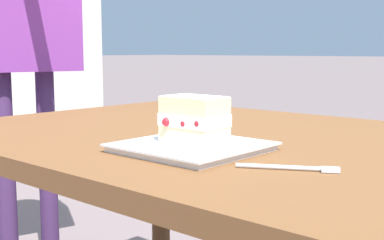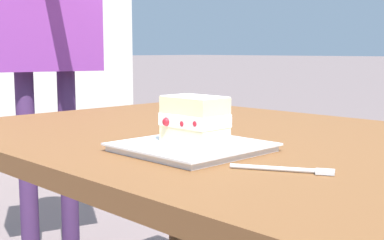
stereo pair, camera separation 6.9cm
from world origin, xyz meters
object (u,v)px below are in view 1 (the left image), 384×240
object	(u,v)px
dessert_fork	(295,168)
diner_person	(20,5)
patio_table	(214,169)
dessert_plate	(192,147)
cake_slice	(194,119)

from	to	relation	value
dessert_fork	diner_person	world-z (taller)	diner_person
patio_table	diner_person	xyz separation A→B (m)	(-1.11, 0.15, 0.47)
patio_table	diner_person	distance (m)	1.22
dessert_plate	diner_person	distance (m)	1.33
diner_person	cake_slice	bearing A→B (deg)	-16.22
patio_table	dessert_plate	size ratio (longest dim) A/B	5.29
patio_table	dessert_fork	xyz separation A→B (m)	(0.35, -0.22, 0.09)
cake_slice	dessert_fork	xyz separation A→B (m)	(0.24, -0.02, -0.06)
cake_slice	diner_person	distance (m)	1.31
patio_table	diner_person	world-z (taller)	diner_person
dessert_fork	diner_person	size ratio (longest dim) A/B	0.10
cake_slice	dessert_fork	bearing A→B (deg)	-4.84
dessert_plate	dessert_fork	xyz separation A→B (m)	(0.24, -0.01, -0.00)
patio_table	dessert_fork	distance (m)	0.43
dessert_plate	diner_person	bearing A→B (deg)	163.41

